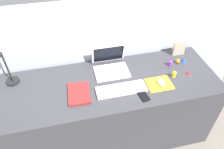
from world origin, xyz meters
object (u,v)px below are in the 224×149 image
Objects in this scene: mouse at (161,83)px; toy_figurine_red at (189,73)px; cell_phone at (143,95)px; desk_lamp at (6,70)px; toy_figurine_yellow at (174,74)px; toy_figurine_orange at (178,61)px; toy_figurine_purple at (170,63)px; toy_figurine_blue at (184,60)px; laptop at (110,64)px; picture_frame at (179,48)px; notebook_pad at (79,93)px; keyboard at (121,89)px.

toy_figurine_red is at bearing 12.31° from mouse.
desk_lamp is (-1.02, 0.37, 0.16)m from cell_phone.
mouse is 1.25m from desk_lamp.
toy_figurine_orange is at bearing 54.75° from toy_figurine_yellow.
toy_figurine_blue is at bearing 6.99° from toy_figurine_purple.
laptop is 0.85m from desk_lamp.
laptop reaches higher than toy_figurine_purple.
picture_frame is at bearing 57.78° from toy_figurine_yellow.
notebook_pad is 1.05m from picture_frame.
toy_figurine_orange is (1.48, -0.05, -0.14)m from desk_lamp.
toy_figurine_red is at bearing -83.56° from toy_figurine_orange.
toy_figurine_blue is at bearing 76.21° from toy_figurine_red.
picture_frame is 3.82× the size of toy_figurine_red.
toy_figurine_purple reaches higher than cell_phone.
toy_figurine_red is (0.47, 0.15, 0.01)m from cell_phone.
toy_figurine_purple is at bearing -2.87° from desk_lamp.
laptop is 0.29m from keyboard.
laptop is at bearing 154.68° from toy_figurine_yellow.
notebook_pad is 3.74× the size of toy_figurine_yellow.
notebook_pad is 0.88m from toy_figurine_purple.
toy_figurine_orange is at bearing 96.44° from toy_figurine_red.
cell_phone is at bearing -32.82° from keyboard.
toy_figurine_yellow is (-0.12, -0.17, 0.01)m from toy_figurine_orange.
laptop is 0.85× the size of desk_lamp.
picture_frame reaches higher than notebook_pad.
keyboard is 1.71× the size of notebook_pad.
toy_figurine_red is 0.69× the size of toy_figurine_purple.
toy_figurine_yellow is (-0.18, -0.29, -0.04)m from picture_frame.
laptop is at bearing 159.71° from toy_figurine_red.
toy_figurine_red is at bearing 3.47° from notebook_pad.
desk_lamp is 6.56× the size of toy_figurine_blue.
picture_frame reaches higher than cell_phone.
toy_figurine_red reaches higher than mouse.
notebook_pad is 0.83m from toy_figurine_yellow.
notebook_pad is 5.42× the size of toy_figurine_orange.
keyboard is 7.58× the size of toy_figurine_blue.
keyboard is 0.56m from toy_figurine_purple.
mouse is at bearing -138.47° from toy_figurine_orange.
desk_lamp is at bearing 171.52° from toy_figurine_red.
cell_phone is 0.56m from toy_figurine_orange.
picture_frame is (1.54, 0.07, -0.09)m from desk_lamp.
laptop is at bearing 173.81° from toy_figurine_orange.
cell_phone is (0.18, -0.39, -0.05)m from laptop.
toy_figurine_blue is at bearing 22.86° from cell_phone.
picture_frame reaches higher than toy_figurine_blue.
mouse is 0.28m from toy_figurine_purple.
mouse is (0.37, -0.30, -0.03)m from laptop.
notebook_pad is at bearing 176.10° from mouse.
toy_figurine_orange is 0.21m from toy_figurine_yellow.
toy_figurine_blue is at bearing 13.05° from notebook_pad.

